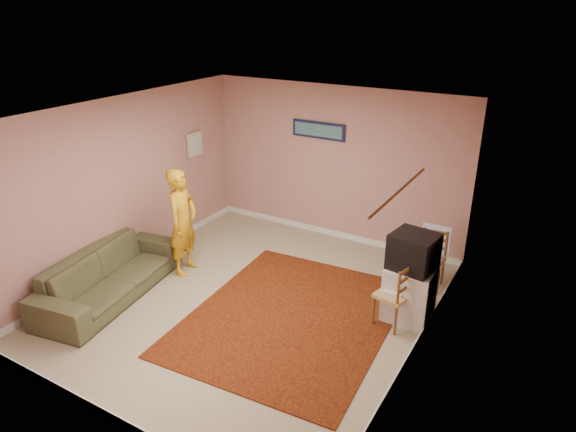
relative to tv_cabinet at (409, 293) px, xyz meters
The scene contains 26 objects.
ground 2.10m from the tv_cabinet, 160.34° to the right, with size 5.00×5.00×0.00m, color tan.
wall_back 2.81m from the tv_cabinet, 137.24° to the left, with size 4.50×0.02×2.60m, color tan.
wall_front 3.86m from the tv_cabinet, 121.38° to the right, with size 4.50×0.02×2.60m, color tan.
wall_left 4.36m from the tv_cabinet, behind, with size 0.02×5.00×2.60m, color tan.
wall_right 1.20m from the tv_cabinet, 66.70° to the right, with size 0.02×5.00×2.60m, color tan.
ceiling 3.04m from the tv_cabinet, 160.34° to the right, with size 4.50×5.00×0.02m, color white.
baseboard_back 2.67m from the tv_cabinet, 137.39° to the left, with size 4.50×0.02×0.10m, color silver.
baseboard_front 3.75m from the tv_cabinet, 121.46° to the right, with size 4.50×0.02×0.10m, color silver.
baseboard_left 4.26m from the tv_cabinet, behind, with size 0.02×5.00×0.10m, color silver.
baseboard_right 0.82m from the tv_cabinet, 67.39° to the right, with size 0.02×5.00×0.10m, color silver.
window 1.95m from the tv_cabinet, 79.57° to the right, with size 0.01×1.10×1.50m, color black.
curtain_sheer 1.98m from the tv_cabinet, 80.89° to the right, with size 0.01×0.75×2.10m, color white.
curtain_floral 1.39m from the tv_cabinet, 75.79° to the right, with size 0.01×0.35×2.10m, color #EFE5CC.
curtain_rod 2.53m from the tv_cabinet, 81.10° to the right, with size 0.02×0.02×1.40m, color brown.
picture_back 3.22m from the tv_cabinet, 141.81° to the left, with size 0.95×0.04×0.28m.
picture_left 4.42m from the tv_cabinet, 167.76° to the left, with size 0.04×0.38×0.42m.
area_rug 1.55m from the tv_cabinet, 149.99° to the right, with size 2.46×3.07×0.02m, color black.
tv_cabinet is the anchor object (origin of this frame).
crt_tv 0.60m from the tv_cabinet, behind, with size 0.60×0.56×0.46m.
chair_a 0.94m from the tv_cabinet, 89.71° to the left, with size 0.40×0.38×0.46m.
dvd_player 0.93m from the tv_cabinet, 89.71° to the left, with size 0.34×0.25×0.06m, color #B8B8BD.
blue_throw 1.16m from the tv_cabinet, 89.76° to the left, with size 0.40×0.05×0.42m, color #9BC5FF.
chair_b 0.32m from the tv_cabinet, 120.36° to the right, with size 0.46×0.47×0.48m.
game_console 0.29m from the tv_cabinet, 120.36° to the right, with size 0.23×0.17×0.05m, color white.
sofa 4.06m from the tv_cabinet, 157.45° to the right, with size 2.26×0.88×0.66m, color #4C4A2E.
person 3.38m from the tv_cabinet, behind, with size 0.59×0.39×1.62m, color orange.
Camera 1 is at (3.46, -4.96, 3.84)m, focal length 32.00 mm.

